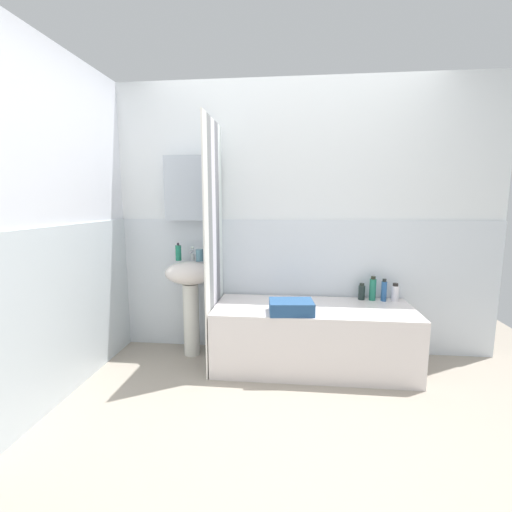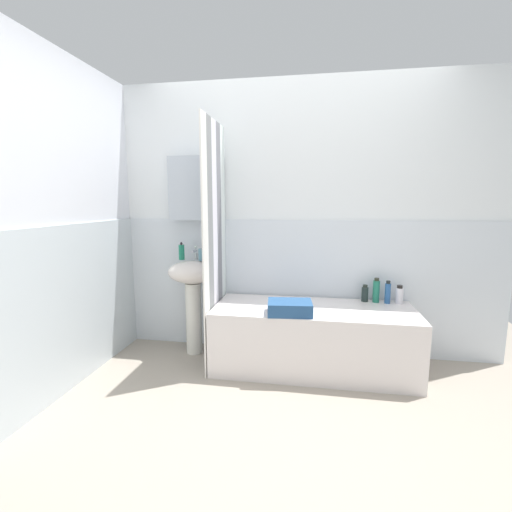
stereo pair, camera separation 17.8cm
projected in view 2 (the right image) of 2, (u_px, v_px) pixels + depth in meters
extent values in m
cube|color=#A29687|center=(275.00, 437.00, 2.12)|extent=(4.80, 5.60, 0.04)
cube|color=white|center=(293.00, 220.00, 3.18)|extent=(3.60, 0.05, 2.40)
cube|color=silver|center=(292.00, 286.00, 3.24)|extent=(3.60, 0.02, 1.20)
cube|color=silver|center=(196.00, 189.00, 3.18)|extent=(0.48, 0.12, 0.56)
cube|color=white|center=(61.00, 225.00, 2.53)|extent=(0.05, 1.81, 2.40)
cube|color=silver|center=(72.00, 307.00, 2.62)|extent=(0.02, 1.81, 1.20)
cylinder|color=silver|center=(194.00, 318.00, 3.21)|extent=(0.14, 0.14, 0.64)
ellipsoid|color=white|center=(192.00, 272.00, 3.15)|extent=(0.44, 0.34, 0.20)
cylinder|color=silver|center=(196.00, 256.00, 3.23)|extent=(0.03, 0.03, 0.05)
cylinder|color=silver|center=(194.00, 251.00, 3.17)|extent=(0.02, 0.10, 0.02)
sphere|color=silver|center=(196.00, 247.00, 3.21)|extent=(0.03, 0.03, 0.03)
cylinder|color=#1C7859|center=(182.00, 252.00, 3.19)|extent=(0.05, 0.05, 0.13)
sphere|color=#241F28|center=(181.00, 243.00, 3.18)|extent=(0.02, 0.02, 0.02)
cylinder|color=teal|center=(202.00, 255.00, 3.15)|extent=(0.06, 0.06, 0.11)
cube|color=white|center=(313.00, 338.00, 2.92)|extent=(1.60, 0.64, 0.52)
cube|color=white|center=(205.00, 250.00, 2.69)|extent=(0.01, 0.13, 2.00)
cube|color=gray|center=(210.00, 248.00, 2.82)|extent=(0.01, 0.13, 2.00)
cube|color=white|center=(215.00, 246.00, 2.94)|extent=(0.01, 0.13, 2.00)
cube|color=gray|center=(219.00, 244.00, 3.07)|extent=(0.01, 0.13, 2.00)
cube|color=white|center=(223.00, 242.00, 3.19)|extent=(0.01, 0.13, 2.00)
cylinder|color=white|center=(399.00, 296.00, 2.99)|extent=(0.06, 0.06, 0.13)
cylinder|color=black|center=(400.00, 287.00, 2.98)|extent=(0.04, 0.04, 0.02)
cylinder|color=#2A5995|center=(388.00, 293.00, 2.99)|extent=(0.05, 0.05, 0.17)
cylinder|color=black|center=(388.00, 282.00, 2.97)|extent=(0.03, 0.03, 0.02)
cylinder|color=#21775C|center=(376.00, 292.00, 3.02)|extent=(0.06, 0.06, 0.19)
cylinder|color=#282C1E|center=(377.00, 279.00, 3.00)|extent=(0.04, 0.04, 0.02)
cylinder|color=#202D2C|center=(365.00, 294.00, 3.05)|extent=(0.06, 0.06, 0.12)
cylinder|color=#232B24|center=(365.00, 286.00, 3.04)|extent=(0.04, 0.04, 0.02)
cube|color=#294F7F|center=(290.00, 308.00, 2.71)|extent=(0.35, 0.27, 0.10)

